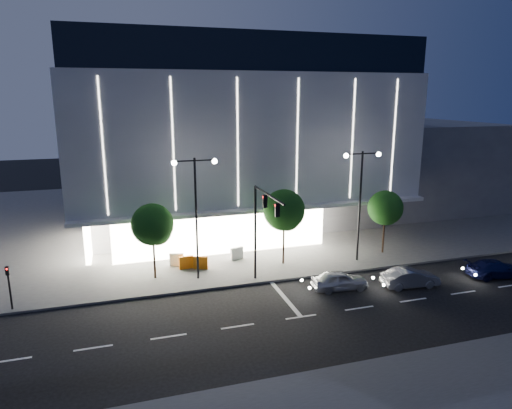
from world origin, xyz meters
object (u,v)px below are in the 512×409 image
at_px(car_third, 496,269).
at_px(barrier_d, 237,253).
at_px(traffic_mast, 262,219).
at_px(car_second, 410,278).
at_px(ped_signal_far, 9,283).
at_px(street_lamp_west, 196,201).
at_px(tree_right, 385,210).
at_px(barrier_b, 177,259).
at_px(barrier_c, 186,262).
at_px(tree_left, 153,227).
at_px(barrier_a, 201,263).
at_px(street_lamp_east, 361,190).
at_px(tree_mid, 284,212).
at_px(car_lead, 340,280).

bearing_deg(car_third, barrier_d, 71.10).
bearing_deg(car_third, traffic_mast, 87.39).
bearing_deg(car_second, ped_signal_far, 85.84).
bearing_deg(street_lamp_west, car_second, -21.50).
distance_m(tree_right, barrier_b, 17.60).
bearing_deg(barrier_c, tree_left, -160.28).
bearing_deg(car_second, tree_right, -11.87).
height_order(traffic_mast, tree_left, traffic_mast).
relative_size(traffic_mast, tree_right, 1.28).
xyz_separation_m(car_third, barrier_c, (-21.83, 8.01, 0.01)).
xyz_separation_m(ped_signal_far, tree_right, (28.03, 2.52, 2.00)).
relative_size(tree_right, barrier_c, 5.01).
relative_size(street_lamp_west, tree_right, 1.63).
height_order(tree_right, car_second, tree_right).
relative_size(traffic_mast, ped_signal_far, 2.36).
distance_m(barrier_a, barrier_d, 3.44).
distance_m(street_lamp_east, ped_signal_far, 25.37).
distance_m(tree_mid, barrier_a, 7.52).
relative_size(tree_left, barrier_d, 5.20).
height_order(traffic_mast, barrier_d, traffic_mast).
distance_m(traffic_mast, car_second, 11.36).
relative_size(tree_left, tree_mid, 0.93).
xyz_separation_m(traffic_mast, car_second, (10.08, -2.88, -4.36)).
relative_size(tree_left, car_third, 1.29).
relative_size(car_third, barrier_d, 4.02).
bearing_deg(car_third, ped_signal_far, 90.42).
relative_size(traffic_mast, street_lamp_west, 0.79).
height_order(car_third, barrier_c, car_third).
relative_size(street_lamp_west, barrier_b, 8.18).
bearing_deg(car_third, tree_right, 45.28).
xyz_separation_m(traffic_mast, barrier_b, (-5.16, 5.68, -4.38)).
relative_size(car_third, barrier_a, 4.02).
distance_m(street_lamp_west, tree_right, 16.19).
relative_size(barrier_a, barrier_d, 1.00).
distance_m(car_lead, barrier_b, 12.74).
relative_size(car_lead, barrier_d, 3.55).
height_order(ped_signal_far, barrier_c, ped_signal_far).
bearing_deg(barrier_a, barrier_b, 162.73).
bearing_deg(tree_right, tree_mid, 180.00).
distance_m(traffic_mast, car_third, 18.12).
bearing_deg(tree_left, barrier_b, 47.76).
relative_size(car_second, barrier_a, 3.68).
height_order(tree_left, car_lead, tree_left).
bearing_deg(car_lead, tree_mid, 25.72).
distance_m(car_third, barrier_c, 23.25).
xyz_separation_m(street_lamp_west, barrier_d, (3.71, 3.01, -5.31)).
xyz_separation_m(street_lamp_east, tree_mid, (-5.97, 1.02, -1.62)).
bearing_deg(street_lamp_west, street_lamp_east, 0.00).
relative_size(car_third, barrier_b, 4.02).
distance_m(traffic_mast, tree_right, 12.63).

